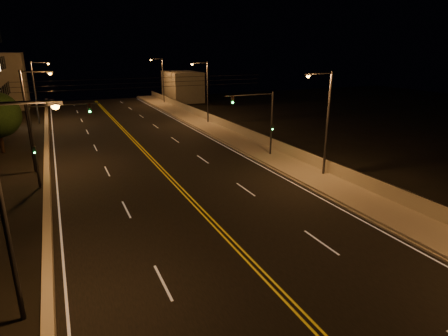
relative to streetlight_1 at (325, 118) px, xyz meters
name	(u,v)px	position (x,y,z in m)	size (l,w,h in m)	color
road	(188,196)	(-11.51, 0.53, -5.01)	(18.00, 120.00, 0.02)	black
sidewalk	(309,175)	(-0.71, 0.53, -4.87)	(3.60, 120.00, 0.30)	gray
curb	(291,179)	(-2.58, 0.53, -4.94)	(0.14, 120.00, 0.15)	gray
parapet_wall	(326,165)	(0.94, 0.53, -4.22)	(0.30, 120.00, 1.00)	#A29C87
jersey_barrier	(48,214)	(-20.76, 0.53, -4.64)	(0.45, 120.00, 0.76)	#A29C87
distant_building_right	(182,86)	(4.99, 51.10, -2.07)	(6.00, 10.00, 5.90)	gray
distant_building_left	(1,81)	(-27.51, 54.17, -0.18)	(8.00, 8.00, 9.68)	gray
parapet_rail	(326,159)	(0.94, 0.53, -3.69)	(0.06, 0.06, 120.00)	black
lane_markings	(188,197)	(-11.51, 0.46, -4.99)	(17.32, 116.00, 0.00)	silver
streetlight_1	(325,118)	(0.00, 0.00, 0.00)	(2.55, 0.28, 8.63)	#2D2D33
streetlight_2	(206,89)	(0.00, 25.62, 0.00)	(2.55, 0.28, 8.63)	#2D2D33
streetlight_3	(162,78)	(0.00, 48.45, 0.00)	(2.55, 0.28, 8.63)	#2D2D33
streetlight_4	(10,201)	(-21.42, -9.01, 0.00)	(2.55, 0.28, 8.63)	#2D2D33
streetlight_5	(31,114)	(-21.42, 11.61, 0.00)	(2.55, 0.28, 8.63)	#2D2D33
streetlight_6	(37,88)	(-21.42, 35.80, 0.00)	(2.55, 0.28, 8.63)	#2D2D33
traffic_signal_right	(263,117)	(-1.48, 7.17, -0.99)	(5.11, 0.31, 6.42)	#2D2D33
traffic_signal_left	(46,135)	(-20.34, 7.17, -0.99)	(5.11, 0.31, 6.42)	#2D2D33
overhead_wires	(150,83)	(-11.51, 10.03, 2.38)	(22.00, 0.03, 0.83)	black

